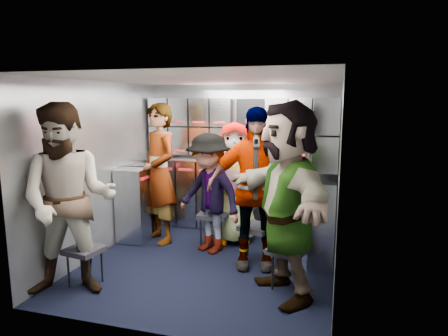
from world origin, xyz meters
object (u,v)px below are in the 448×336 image
(attendant_arc_b, at_px, (209,193))
(attendant_arc_d, at_px, (254,189))
(jump_seat_near_right, at_px, (287,253))
(attendant_arc_c, at_px, (234,183))
(attendant_standing, at_px, (159,174))
(attendant_arc_a, at_px, (69,201))
(jump_seat_center, at_px, (238,207))
(jump_seat_mid_left, at_px, (214,217))
(jump_seat_near_left, at_px, (84,252))
(jump_seat_mid_right, at_px, (257,229))
(attendant_arc_e, at_px, (286,201))

(attendant_arc_b, height_order, attendant_arc_d, attendant_arc_d)
(jump_seat_near_right, distance_m, attendant_arc_c, 1.46)
(attendant_standing, distance_m, attendant_arc_c, 0.99)
(attendant_standing, xyz_separation_m, attendant_arc_a, (-0.19, -1.59, 0.01))
(jump_seat_near_right, distance_m, attendant_arc_b, 1.32)
(jump_seat_near_right, bearing_deg, jump_seat_center, 123.16)
(jump_seat_mid_left, bearing_deg, attendant_arc_d, -37.24)
(attendant_standing, relative_size, attendant_arc_c, 1.15)
(jump_seat_near_left, distance_m, attendant_arc_a, 0.61)
(jump_seat_mid_right, distance_m, attendant_standing, 1.50)
(jump_seat_center, xyz_separation_m, attendant_arc_e, (0.84, -1.47, 0.51))
(jump_seat_mid_left, bearing_deg, attendant_arc_a, -120.33)
(attendant_arc_d, bearing_deg, attendant_standing, 150.74)
(jump_seat_center, xyz_separation_m, attendant_arc_d, (0.41, -0.88, 0.47))
(jump_seat_mid_left, xyz_separation_m, attendant_arc_d, (0.62, -0.47, 0.51))
(jump_seat_center, distance_m, jump_seat_near_right, 1.54)
(jump_seat_near_right, height_order, attendant_arc_c, attendant_arc_c)
(jump_seat_center, bearing_deg, jump_seat_near_right, -56.84)
(jump_seat_mid_right, bearing_deg, jump_seat_near_left, -144.26)
(jump_seat_near_right, relative_size, attendant_arc_b, 0.29)
(jump_seat_near_left, height_order, jump_seat_mid_left, jump_seat_mid_left)
(attendant_arc_c, relative_size, attendant_arc_d, 0.88)
(jump_seat_mid_left, relative_size, attendant_standing, 0.24)
(jump_seat_mid_right, relative_size, attendant_arc_a, 0.24)
(jump_seat_near_left, xyz_separation_m, attendant_arc_a, (0.00, -0.18, 0.58))
(jump_seat_near_left, xyz_separation_m, jump_seat_mid_right, (1.56, 1.12, 0.02))
(jump_seat_mid_left, distance_m, attendant_arc_d, 0.94)
(jump_seat_mid_left, height_order, attendant_arc_d, attendant_arc_d)
(attendant_arc_b, bearing_deg, jump_seat_mid_left, 116.38)
(jump_seat_center, distance_m, attendant_arc_c, 0.41)
(jump_seat_center, height_order, attendant_arc_e, attendant_arc_e)
(attendant_standing, xyz_separation_m, attendant_arc_b, (0.75, -0.17, -0.18))
(jump_seat_near_left, height_order, attendant_arc_d, attendant_arc_d)
(jump_seat_mid_right, xyz_separation_m, attendant_arc_e, (0.43, -0.77, 0.57))
(attendant_arc_b, xyz_separation_m, attendant_arc_e, (1.05, -0.88, 0.20))
(attendant_standing, bearing_deg, jump_seat_mid_right, 26.06)
(attendant_standing, distance_m, attendant_arc_d, 1.45)
(jump_seat_near_right, xyz_separation_m, attendant_arc_a, (-1.99, -0.71, 0.57))
(attendant_arc_e, bearing_deg, attendant_arc_d, -177.78)
(jump_seat_near_left, xyz_separation_m, attendant_arc_c, (1.15, 1.64, 0.45))
(jump_seat_near_left, xyz_separation_m, attendant_arc_b, (0.93, 1.23, 0.39))
(attendant_standing, bearing_deg, jump_seat_near_right, 12.01)
(jump_seat_near_right, bearing_deg, attendant_arc_d, 136.64)
(jump_seat_near_left, xyz_separation_m, jump_seat_mid_left, (0.93, 1.41, 0.04))
(attendant_arc_d, bearing_deg, attendant_arc_e, -64.13)
(jump_seat_near_right, bearing_deg, jump_seat_near_left, -164.98)
(attendant_standing, relative_size, attendant_arc_a, 0.99)
(attendant_standing, height_order, attendant_arc_b, attendant_standing)
(jump_seat_center, distance_m, attendant_arc_a, 2.36)
(jump_seat_near_left, height_order, jump_seat_mid_right, jump_seat_mid_right)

